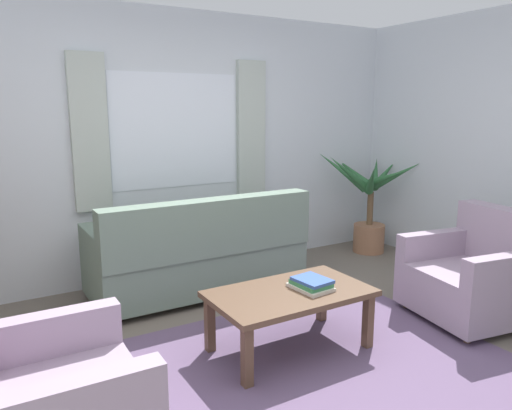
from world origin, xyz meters
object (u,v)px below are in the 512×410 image
Objects in this scene: armchair_right at (475,275)px; couch at (200,255)px; book_stack_on_table at (311,284)px; coffee_table at (290,299)px; potted_plant at (369,205)px; armchair_left at (39,407)px.

couch is at bearing -124.42° from armchair_right.
book_stack_on_table is (0.24, -1.33, 0.11)m from couch.
coffee_table is 0.91× the size of potted_plant.
armchair_right is at bearing -10.43° from book_stack_on_table.
book_stack_on_table is 0.25× the size of potted_plant.
armchair_left is 1.71m from coffee_table.
armchair_left reaches higher than book_stack_on_table.
armchair_right reaches higher than coffee_table.
book_stack_on_table is (-1.44, 0.27, 0.12)m from armchair_right.
potted_plant is at bearing 34.89° from coffee_table.
couch is at bearing 100.09° from book_stack_on_table.
couch is at bearing 93.95° from coffee_table.
armchair_left is 2.88× the size of book_stack_on_table.
book_stack_on_table is 2.53m from potted_plant.
armchair_left is 4.27m from potted_plant.
couch reaches higher than book_stack_on_table.
armchair_right is at bearing -107.21° from potted_plant.
armchair_right is (3.25, 0.10, 0.00)m from armchair_left.
coffee_table is at bearing -91.79° from armchair_right.
coffee_table is 3.60× the size of book_stack_on_table.
book_stack_on_table is at bearing 100.09° from couch.
book_stack_on_table is (0.15, -0.04, 0.09)m from coffee_table.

